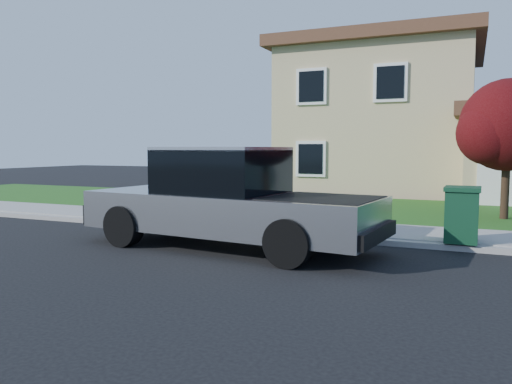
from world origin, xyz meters
TOP-DOWN VIEW (x-y plane):
  - ground at (0.00, 0.00)m, footprint 80.00×80.00m
  - curb at (1.00, 2.90)m, footprint 40.00×0.20m
  - sidewalk at (1.00, 4.00)m, footprint 40.00×2.00m
  - lawn at (1.00, 8.50)m, footprint 40.00×7.00m
  - house at (1.31, 16.38)m, footprint 14.00×11.30m
  - pickup_truck at (-0.53, 1.37)m, footprint 6.47×2.78m
  - woman at (-1.42, 2.74)m, footprint 0.65×0.47m
  - ornamental_tree at (4.93, 7.57)m, footprint 2.79×2.52m
  - trash_bin at (3.88, 3.10)m, footprint 0.70×0.80m

SIDE VIEW (x-z plane):
  - ground at x=0.00m, z-range 0.00..0.00m
  - lawn at x=1.00m, z-range 0.00..0.10m
  - curb at x=1.00m, z-range 0.00..0.12m
  - sidewalk at x=1.00m, z-range 0.00..0.15m
  - trash_bin at x=3.88m, z-range 0.16..1.28m
  - woman at x=-1.42m, z-range -0.05..1.89m
  - pickup_truck at x=-0.53m, z-range -0.07..2.00m
  - ornamental_tree at x=4.93m, z-range 0.63..4.46m
  - house at x=1.31m, z-range -0.26..6.59m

